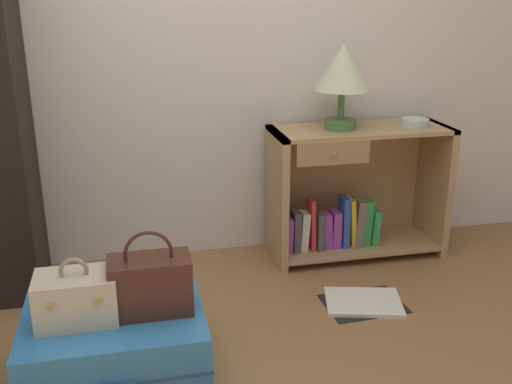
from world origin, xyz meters
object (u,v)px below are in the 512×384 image
Objects in this scene: bookshelf at (351,195)px; train_case at (76,298)px; suitcase_large at (116,346)px; open_book_on_floor at (363,302)px; bowl at (415,122)px; table_lamp at (343,71)px; handbag at (150,284)px.

train_case is at bearing -147.57° from bookshelf.
open_book_on_floor is at bearing 15.07° from suitcase_large.
train_case is (-0.12, -0.01, 0.23)m from suitcase_large.
train_case is (-1.77, -0.87, -0.39)m from bowl.
bowl is 0.36× the size of open_book_on_floor.
train_case reaches higher than open_book_on_floor.
open_book_on_floor is (-0.48, -0.55, -0.75)m from bowl.
table_lamp is 1.34× the size of handbag.
table_lamp reaches higher than handbag.
table_lamp is 1.08× the size of open_book_on_floor.
handbag reaches higher than open_book_on_floor.
bookshelf is 2.92× the size of handbag.
bookshelf is at bearing 32.43° from train_case.
open_book_on_floor is (1.01, 0.31, -0.38)m from handbag.
handbag is 0.80× the size of open_book_on_floor.
train_case is at bearing -176.59° from suitcase_large.
table_lamp reaches higher than train_case.
bookshelf is 1.70m from train_case.
table_lamp reaches higher than open_book_on_floor.
train_case is at bearing -153.72° from bowl.
bookshelf reaches higher than train_case.
handbag is (-1.07, -0.89, -0.66)m from table_lamp.
train_case is 0.71× the size of open_book_on_floor.
table_lamp is 1.18m from open_book_on_floor.
train_case is 1.37m from open_book_on_floor.
bowl reaches higher than bookshelf.
suitcase_large is 2.34× the size of train_case.
suitcase_large is (-1.31, -0.90, -0.22)m from bookshelf.
handbag is at bearing 1.74° from train_case.
bowl is at bearing 27.77° from suitcase_large.
handbag is at bearing 0.34° from suitcase_large.
handbag is at bearing -149.97° from bowl.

